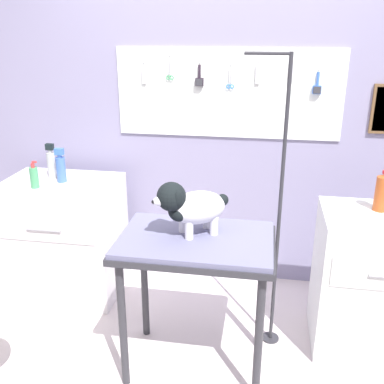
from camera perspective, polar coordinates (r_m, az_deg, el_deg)
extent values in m
cube|color=#8985A7|center=(3.31, 3.82, 7.28)|extent=(4.00, 0.06, 2.30)
cube|color=white|center=(3.21, 4.57, 12.47)|extent=(1.59, 0.02, 0.62)
cylinder|color=gray|center=(3.29, -6.20, 16.09)|extent=(0.01, 0.02, 0.01)
cube|color=silver|center=(3.29, -6.20, 14.77)|extent=(0.03, 0.01, 0.13)
cylinder|color=gray|center=(3.24, -2.87, 16.98)|extent=(0.01, 0.02, 0.01)
cube|color=silver|center=(3.24, -2.99, 15.73)|extent=(0.01, 0.00, 0.11)
cube|color=silver|center=(3.24, -2.78, 15.73)|extent=(0.01, 0.00, 0.11)
torus|color=#38A35E|center=(3.25, -3.09, 14.45)|extent=(0.03, 0.01, 0.03)
torus|color=#38A35E|center=(3.24, -2.63, 14.44)|extent=(0.03, 0.01, 0.03)
cylinder|color=gray|center=(3.21, 1.00, 16.21)|extent=(0.01, 0.02, 0.01)
cylinder|color=#291E2B|center=(3.20, 0.96, 15.21)|extent=(0.02, 0.02, 0.09)
cube|color=#291E2B|center=(3.21, 0.95, 13.92)|extent=(0.06, 0.02, 0.06)
cube|color=#333338|center=(3.19, 0.91, 13.89)|extent=(0.05, 0.01, 0.05)
cylinder|color=gray|center=(3.18, 5.00, 15.90)|extent=(0.01, 0.02, 0.01)
cube|color=silver|center=(3.18, 4.83, 14.63)|extent=(0.01, 0.00, 0.11)
cube|color=silver|center=(3.18, 5.06, 14.62)|extent=(0.01, 0.00, 0.11)
torus|color=blue|center=(3.19, 4.66, 13.33)|extent=(0.03, 0.01, 0.03)
torus|color=blue|center=(3.19, 5.14, 13.31)|extent=(0.03, 0.01, 0.03)
cylinder|color=gray|center=(3.17, 8.52, 16.08)|extent=(0.01, 0.02, 0.01)
cube|color=silver|center=(3.17, 8.44, 14.71)|extent=(0.03, 0.01, 0.13)
cylinder|color=gray|center=(3.17, 12.73, 16.21)|extent=(0.01, 0.02, 0.01)
cube|color=silver|center=(3.17, 12.63, 14.85)|extent=(0.03, 0.01, 0.13)
cylinder|color=gray|center=(3.19, 15.93, 14.79)|extent=(0.01, 0.02, 0.01)
cylinder|color=#3A67C2|center=(3.19, 15.85, 13.79)|extent=(0.02, 0.02, 0.09)
cube|color=#3A67C2|center=(3.19, 15.72, 12.51)|extent=(0.06, 0.02, 0.06)
cube|color=#333338|center=(3.18, 15.75, 12.47)|extent=(0.05, 0.01, 0.05)
cylinder|color=#2D2D33|center=(2.53, -8.88, -16.55)|extent=(0.04, 0.04, 0.78)
cylinder|color=#2D2D33|center=(2.43, 8.53, -18.30)|extent=(0.04, 0.04, 0.78)
cylinder|color=#2D2D33|center=(2.88, -6.12, -11.40)|extent=(0.04, 0.04, 0.78)
cylinder|color=#2D2D33|center=(2.79, 8.80, -12.66)|extent=(0.04, 0.04, 0.78)
cube|color=#2D2D33|center=(2.42, 0.50, -6.76)|extent=(0.85, 0.56, 0.03)
cube|color=slate|center=(2.40, 0.50, -6.09)|extent=(0.82, 0.54, 0.03)
cylinder|color=#2D2D33|center=(3.08, 10.00, -17.93)|extent=(0.11, 0.11, 0.01)
cylinder|color=#2D2D33|center=(2.63, 11.17, -2.57)|extent=(0.02, 0.02, 1.78)
cylinder|color=#2D2D33|center=(2.43, 9.69, 17.13)|extent=(0.24, 0.02, 0.02)
cylinder|color=white|center=(2.36, -0.38, -4.87)|extent=(0.05, 0.05, 0.10)
cylinder|color=white|center=(2.44, -1.17, -4.00)|extent=(0.05, 0.05, 0.10)
cylinder|color=white|center=(2.41, 2.84, -4.32)|extent=(0.05, 0.05, 0.10)
cylinder|color=white|center=(2.49, 1.95, -3.49)|extent=(0.05, 0.05, 0.10)
ellipsoid|color=white|center=(2.38, 0.72, -2.00)|extent=(0.37, 0.33, 0.18)
ellipsoid|color=black|center=(2.35, -1.73, -2.57)|extent=(0.16, 0.17, 0.10)
sphere|color=black|center=(2.30, -2.66, -0.60)|extent=(0.15, 0.15, 0.15)
ellipsoid|color=white|center=(2.29, -4.22, -1.18)|extent=(0.09, 0.09, 0.05)
sphere|color=black|center=(2.28, -4.96, -1.28)|extent=(0.02, 0.02, 0.02)
ellipsoid|color=black|center=(2.24, -1.75, -0.83)|extent=(0.06, 0.05, 0.09)
ellipsoid|color=black|center=(2.36, -2.84, 0.25)|extent=(0.06, 0.05, 0.09)
sphere|color=black|center=(2.43, 3.93, -1.02)|extent=(0.07, 0.07, 0.07)
cube|color=silver|center=(3.44, -15.92, -5.58)|extent=(0.80, 0.56, 0.87)
cube|color=silver|center=(3.14, -18.42, -4.61)|extent=(0.70, 0.01, 0.17)
cylinder|color=#99999E|center=(3.13, -18.49, -4.67)|extent=(0.24, 0.02, 0.02)
cube|color=silver|center=(2.98, 22.20, -10.61)|extent=(0.68, 0.52, 0.88)
cylinder|color=#AFB3B5|center=(3.35, -17.56, 3.29)|extent=(0.06, 0.06, 0.19)
cylinder|color=#AFB3B5|center=(3.32, -17.74, 5.00)|extent=(0.03, 0.03, 0.02)
cube|color=black|center=(3.31, -17.80, 5.54)|extent=(0.05, 0.03, 0.04)
cylinder|color=#4068BC|center=(3.24, -16.45, 2.76)|extent=(0.07, 0.07, 0.18)
cylinder|color=#4068BC|center=(3.22, -16.62, 4.43)|extent=(0.03, 0.03, 0.02)
cube|color=#3C6DB6|center=(3.21, -16.68, 4.99)|extent=(0.06, 0.04, 0.04)
cylinder|color=#469A63|center=(3.18, -19.57, 1.74)|extent=(0.06, 0.06, 0.14)
cylinder|color=#CB3939|center=(3.15, -19.76, 3.23)|extent=(0.03, 0.03, 0.03)
cube|color=#CB3939|center=(3.14, -19.59, 3.66)|extent=(0.03, 0.01, 0.01)
cylinder|color=#B75020|center=(2.81, 23.16, -0.22)|extent=(0.08, 0.08, 0.21)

